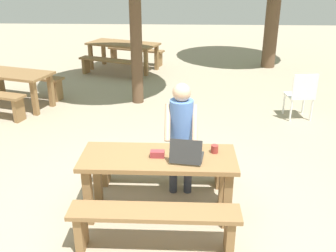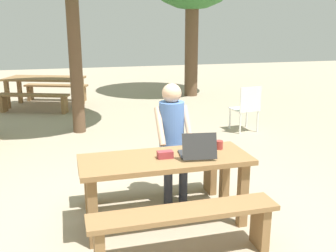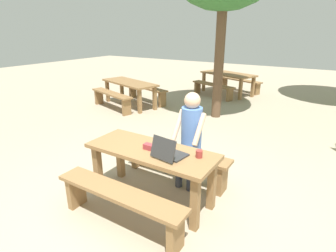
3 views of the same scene
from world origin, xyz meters
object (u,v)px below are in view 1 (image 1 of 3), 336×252
plastic_chair (301,95)px  laptop (187,155)px  person_seated (181,129)px  picnic_table_rear (5,77)px  picnic_table_front (158,166)px  picnic_table_mid (123,47)px  small_pouch (157,154)px  coffee_mug (215,149)px

plastic_chair → laptop: bearing=50.4°
person_seated → laptop: bearing=-84.5°
picnic_table_rear → person_seated: bearing=-22.9°
picnic_table_front → picnic_table_mid: 6.63m
laptop → plastic_chair: 3.76m
person_seated → picnic_table_mid: person_seated is taller
small_pouch → coffee_mug: (0.62, 0.13, 0.01)m
coffee_mug → plastic_chair: plastic_chair is taller
person_seated → plastic_chair: person_seated is taller
coffee_mug → person_seated: 0.62m
person_seated → picnic_table_mid: bearing=105.2°
laptop → picnic_table_rear: laptop is taller
small_pouch → picnic_table_rear: size_ratio=0.08×
plastic_chair → picnic_table_mid: (-3.76, 3.46, 0.15)m
laptop → plastic_chair: size_ratio=0.43×
small_pouch → person_seated: person_seated is taller
person_seated → picnic_table_rear: person_seated is taller
coffee_mug → picnic_table_mid: coffee_mug is taller
picnic_table_front → plastic_chair: size_ratio=1.92×
plastic_chair → person_seated: bearing=42.8°
small_pouch → picnic_table_mid: bearing=101.8°
coffee_mug → person_seated: bearing=127.3°
picnic_table_front → picnic_table_rear: 4.79m
coffee_mug → person_seated: person_seated is taller
laptop → picnic_table_mid: size_ratio=0.19×
laptop → coffee_mug: (0.31, 0.19, -0.02)m
laptop → person_seated: person_seated is taller
plastic_chair → picnic_table_mid: 5.11m
coffee_mug → picnic_table_rear: coffee_mug is taller
small_pouch → plastic_chair: (2.40, 3.05, -0.30)m
picnic_table_front → plastic_chair: 3.86m
small_pouch → coffee_mug: 0.64m
picnic_table_rear → picnic_table_front: bearing=-30.3°
picnic_table_mid → picnic_table_rear: bearing=-101.8°
small_pouch → picnic_table_mid: (-1.35, 6.50, -0.15)m
coffee_mug → picnic_table_mid: size_ratio=0.04×
picnic_table_front → picnic_table_rear: bearing=133.0°
picnic_table_front → laptop: 0.37m
laptop → picnic_table_rear: 5.06m
picnic_table_front → coffee_mug: bearing=9.9°
picnic_table_front → plastic_chair: bearing=51.6°
small_pouch → picnic_table_rear: small_pouch is taller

